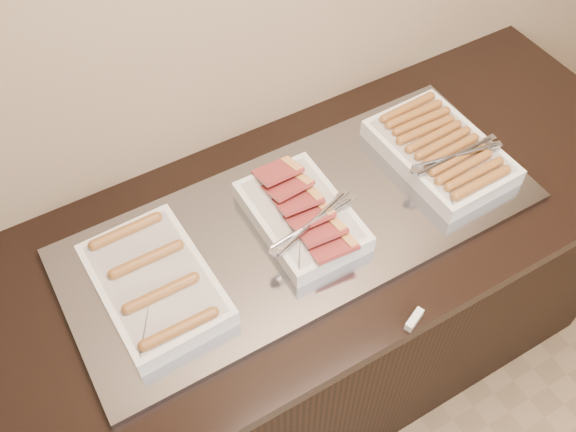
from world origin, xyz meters
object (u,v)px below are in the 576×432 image
object	(u,v)px
warming_tray	(302,224)
dish_center	(302,215)
dish_left	(155,283)
counter	(302,313)
dish_right	(441,151)

from	to	relation	value
warming_tray	dish_center	world-z (taller)	dish_center
warming_tray	dish_left	xyz separation A→B (m)	(-0.39, 0.00, 0.04)
counter	dish_center	bearing A→B (deg)	-155.52
counter	dish_center	size ratio (longest dim) A/B	5.91
warming_tray	dish_right	bearing A→B (deg)	-0.46
warming_tray	dish_center	size ratio (longest dim) A/B	3.44
dish_center	counter	bearing A→B (deg)	24.62
dish_center	dish_right	size ratio (longest dim) A/B	0.91
warming_tray	dish_center	bearing A→B (deg)	-129.03
counter	dish_right	xyz separation A→B (m)	(0.42, -0.00, 0.50)
counter	dish_center	world-z (taller)	dish_center
counter	dish_right	bearing A→B (deg)	-0.47
counter	dish_center	distance (m)	0.50
warming_tray	dish_right	distance (m)	0.43
dish_right	warming_tray	bearing A→B (deg)	177.66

